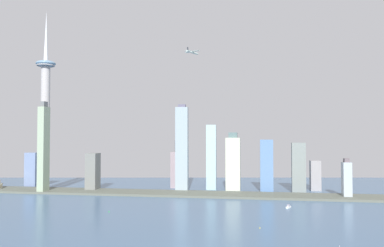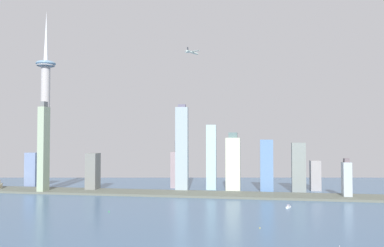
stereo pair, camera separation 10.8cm
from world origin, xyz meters
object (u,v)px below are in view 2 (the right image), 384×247
skyscraper_4 (267,166)px  skyscraper_7 (315,175)px  skyscraper_9 (347,179)px  skyscraper_6 (33,170)px  skyscraper_5 (93,172)px  boat_2 (288,207)px  skyscraper_1 (211,157)px  skyscraper_3 (44,149)px  skyscraper_2 (182,149)px  skyscraper_0 (175,170)px  skyscraper_8 (299,167)px  airplane (192,52)px  channel_buoy_0 (260,228)px  skyscraper_10 (233,163)px  channel_buoy_1 (109,211)px  observation_tower (45,107)px

skyscraper_4 → skyscraper_7: (94.59, 39.32, -20.58)m
skyscraper_9 → skyscraper_6: bearing=175.6°
skyscraper_5 → skyscraper_6: (-144.65, 29.72, -0.47)m
skyscraper_4 → skyscraper_9: (132.31, -53.68, -17.77)m
skyscraper_9 → boat_2: size_ratio=5.26×
skyscraper_1 → skyscraper_5: (-224.84, -57.16, -27.81)m
skyscraper_3 → boat_2: bearing=-10.9°
skyscraper_5 → skyscraper_9: 465.17m
skyscraper_6 → skyscraper_2: bearing=-2.6°
skyscraper_0 → skyscraper_8: bearing=-7.0°
skyscraper_1 → skyscraper_2: bearing=-141.0°
airplane → skyscraper_2: bearing=48.8°
boat_2 → skyscraper_2: bearing=-103.5°
channel_buoy_0 → airplane: 331.20m
skyscraper_0 → skyscraper_5: skyscraper_0 is taller
skyscraper_1 → boat_2: bearing=-53.8°
skyscraper_8 → skyscraper_0: bearing=173.0°
skyscraper_7 → skyscraper_10: size_ratio=0.51×
skyscraper_2 → channel_buoy_1: skyscraper_2 is taller
skyscraper_0 → skyscraper_4: size_ratio=0.99×
skyscraper_5 → skyscraper_9: size_ratio=1.08×
skyscraper_7 → channel_buoy_0: 356.81m
skyscraper_2 → skyscraper_3: bearing=-167.5°
skyscraper_0 → skyscraper_4: 188.31m
skyscraper_9 → channel_buoy_1: size_ratio=32.51×
observation_tower → skyscraper_10: bearing=4.9°
skyscraper_6 → skyscraper_8: 536.92m
boat_2 → channel_buoy_1: size_ratio=6.18×
observation_tower → skyscraper_2: (277.77, 9.06, -82.72)m
skyscraper_10 → channel_buoy_1: bearing=-123.8°
skyscraper_8 → observation_tower: bearing=-175.9°
skyscraper_0 → skyscraper_7: size_ratio=1.69×
observation_tower → skyscraper_0: 290.80m
skyscraper_0 → skyscraper_4: bearing=-11.0°
skyscraper_1 → skyscraper_4: bearing=-11.1°
skyscraper_6 → skyscraper_10: (413.70, 8.60, 17.32)m
skyscraper_2 → boat_2: (185.82, -140.79, -79.99)m
skyscraper_4 → airplane: (-125.57, -106.35, 198.25)m
skyscraper_2 → skyscraper_4: (159.58, 20.99, -32.02)m
skyscraper_1 → skyscraper_5: 233.65m
skyscraper_3 → airplane: bearing=-5.8°
skyscraper_10 → channel_buoy_1: skyscraper_10 is taller
skyscraper_6 → airplane: size_ratio=2.37×
skyscraper_4 → channel_buoy_1: size_ratio=47.65×
observation_tower → skyscraper_6: size_ratio=4.98×
skyscraper_5 → airplane: airplane is taller
skyscraper_3 → skyscraper_10: 359.17m
skyscraper_3 → channel_buoy_1: bearing=-39.6°
observation_tower → skyscraper_8: bearing=4.1°
skyscraper_8 → skyscraper_3: bearing=-170.1°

